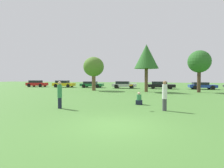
{
  "coord_description": "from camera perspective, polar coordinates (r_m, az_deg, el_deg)",
  "views": [
    {
      "loc": [
        1.59,
        -7.36,
        2.06
      ],
      "look_at": [
        -1.18,
        4.12,
        1.59
      ],
      "focal_mm": 29.14,
      "sensor_mm": 36.0,
      "label": 1
    }
  ],
  "objects": [
    {
      "name": "ground_plane",
      "position": [
        7.8,
        1.36,
        -13.04
      ],
      "size": [
        120.0,
        120.0,
        0.0
      ],
      "primitive_type": "plane",
      "color": "#477A33"
    },
    {
      "name": "person_thrower",
      "position": [
        12.31,
        -16.09,
        -3.17
      ],
      "size": [
        0.29,
        0.29,
        1.77
      ],
      "rotation": [
        0.0,
        0.0,
        0.12
      ],
      "color": "#191E33",
      "rests_on": "ground"
    },
    {
      "name": "person_catcher",
      "position": [
        11.48,
        16.19,
        -3.44
      ],
      "size": [
        0.3,
        0.3,
        1.82
      ],
      "rotation": [
        0.0,
        0.0,
        -3.03
      ],
      "color": "#3F3F47",
      "rests_on": "ground"
    },
    {
      "name": "frisbee",
      "position": [
        11.58,
        5.98,
        -0.35
      ],
      "size": [
        0.24,
        0.22,
        0.15
      ],
      "color": "orange"
    },
    {
      "name": "bystander_sitting",
      "position": [
        13.68,
        8.48,
        -4.83
      ],
      "size": [
        0.47,
        0.39,
        0.94
      ],
      "color": "#191E33",
      "rests_on": "ground"
    },
    {
      "name": "tree_0",
      "position": [
        27.51,
        -5.78,
        5.29
      ],
      "size": [
        3.08,
        3.08,
        5.04
      ],
      "color": "brown",
      "rests_on": "ground"
    },
    {
      "name": "tree_1",
      "position": [
        25.44,
        10.74,
        8.37
      ],
      "size": [
        3.29,
        3.29,
        6.48
      ],
      "color": "brown",
      "rests_on": "ground"
    },
    {
      "name": "tree_2",
      "position": [
        26.67,
        25.69,
        6.24
      ],
      "size": [
        2.93,
        2.93,
        5.54
      ],
      "color": "#473323",
      "rests_on": "ground"
    },
    {
      "name": "parked_car_red",
      "position": [
        40.32,
        -22.58,
        0.17
      ],
      "size": [
        4.18,
        1.95,
        1.33
      ],
      "rotation": [
        0.0,
        0.0,
        0.04
      ],
      "color": "red",
      "rests_on": "ground"
    },
    {
      "name": "parked_car_yellow",
      "position": [
        37.07,
        -14.98,
        0.1
      ],
      "size": [
        4.25,
        2.1,
        1.33
      ],
      "rotation": [
        0.0,
        0.0,
        0.04
      ],
      "color": "gold",
      "rests_on": "ground"
    },
    {
      "name": "parked_car_green",
      "position": [
        34.86,
        -6.45,
        -0.08
      ],
      "size": [
        4.38,
        2.08,
        1.18
      ],
      "rotation": [
        0.0,
        0.0,
        0.04
      ],
      "color": "#196633",
      "rests_on": "ground"
    },
    {
      "name": "parked_car_silver",
      "position": [
        32.67,
        3.75,
        -0.16
      ],
      "size": [
        4.35,
        1.95,
        1.25
      ],
      "rotation": [
        0.0,
        0.0,
        0.04
      ],
      "color": "#B2B2B7",
      "rests_on": "ground"
    },
    {
      "name": "parked_car_black",
      "position": [
        32.38,
        15.03,
        -0.29
      ],
      "size": [
        4.59,
        1.99,
        1.26
      ],
      "rotation": [
        0.0,
        0.0,
        0.04
      ],
      "color": "black",
      "rests_on": "ground"
    },
    {
      "name": "parked_car_blue",
      "position": [
        33.36,
        26.32,
        -0.41
      ],
      "size": [
        4.25,
        2.21,
        1.16
      ],
      "rotation": [
        0.0,
        0.0,
        0.04
      ],
      "color": "#1E389E",
      "rests_on": "ground"
    }
  ]
}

